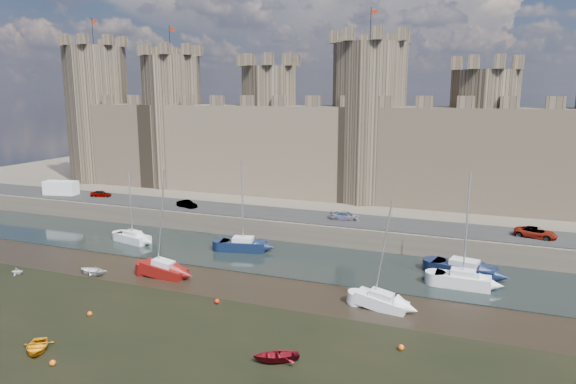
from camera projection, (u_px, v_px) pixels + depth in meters
name	position (u px, v px, depth m)	size (l,w,h in m)	color
ground	(184.00, 364.00, 35.75)	(160.00, 160.00, 0.00)	black
water_channel	(300.00, 260.00, 57.71)	(160.00, 12.00, 0.08)	black
quay	(369.00, 192.00, 90.43)	(160.00, 60.00, 2.50)	#4C443A
road	(326.00, 218.00, 66.38)	(160.00, 7.00, 0.10)	black
castle	(350.00, 138.00, 77.67)	(108.50, 11.00, 29.00)	#42382B
car_0	(101.00, 194.00, 79.78)	(1.25, 3.10, 1.06)	gray
car_1	(187.00, 204.00, 72.38)	(1.14, 3.28, 1.08)	gray
car_2	(346.00, 216.00, 65.45)	(1.56, 3.84, 1.11)	gray
car_3	(536.00, 233.00, 57.42)	(2.04, 4.43, 1.23)	gray
van	(61.00, 188.00, 81.19)	(5.18, 2.07, 2.26)	white
sailboat_0	(133.00, 237.00, 64.23)	(5.17, 2.95, 9.11)	silver
sailboat_1	(243.00, 245.00, 60.70)	(5.68, 3.20, 10.73)	black
sailboat_2	(463.00, 279.00, 49.41)	(5.17, 2.10, 11.07)	silver
sailboat_3	(464.00, 269.00, 52.50)	(6.52, 3.66, 10.78)	black
sailboat_4	(164.00, 269.00, 52.38)	(4.77, 1.88, 11.11)	#650E0B
sailboat_5	(381.00, 301.00, 44.72)	(4.72, 2.36, 9.76)	white
dinghy_0	(37.00, 348.00, 37.33)	(2.17, 0.63, 3.04)	orange
dinghy_3	(17.00, 271.00, 53.04)	(1.22, 0.74, 1.41)	white
dinghy_4	(276.00, 357.00, 36.00)	(2.34, 0.68, 3.28)	maroon
dinghy_6	(92.00, 271.00, 53.30)	(2.26, 0.66, 3.16)	silver
buoy_0	(90.00, 314.00, 43.28)	(0.42, 0.42, 0.42)	#E4530A
buoy_1	(217.00, 301.00, 45.81)	(0.46, 0.46, 0.46)	red
buoy_3	(401.00, 347.00, 37.54)	(0.45, 0.45, 0.45)	#FB530B
buoy_4	(53.00, 363.00, 35.42)	(0.43, 0.43, 0.43)	#FF620B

